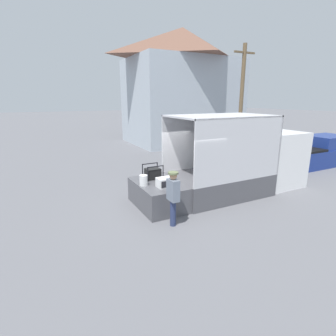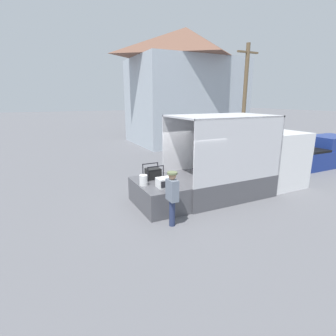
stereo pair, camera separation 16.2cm
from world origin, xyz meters
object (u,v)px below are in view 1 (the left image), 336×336
object	(u,v)px
microwave	(165,182)
pickup_truck_blue	(319,153)
box_truck	(248,166)
orange_bucket	(144,180)
worker_person	(173,193)
portable_generator	(153,173)
utility_pole	(242,97)

from	to	relation	value
microwave	pickup_truck_blue	world-z (taller)	pickup_truck_blue
box_truck	orange_bucket	size ratio (longest dim) A/B	16.32
worker_person	pickup_truck_blue	bearing A→B (deg)	14.45
box_truck	worker_person	xyz separation A→B (m)	(-4.46, -1.57, 0.04)
portable_generator	worker_person	world-z (taller)	worker_person
microwave	utility_pole	bearing A→B (deg)	37.09
orange_bucket	utility_pole	xyz separation A→B (m)	(10.57, 7.07, 2.83)
microwave	utility_pole	xyz separation A→B (m)	(9.99, 7.55, 2.85)
box_truck	microwave	xyz separation A→B (m)	(-4.20, -0.52, 0.04)
pickup_truck_blue	worker_person	bearing A→B (deg)	-165.55
worker_person	utility_pole	world-z (taller)	utility_pole
portable_generator	worker_person	distance (m)	2.12
microwave	pickup_truck_blue	size ratio (longest dim) A/B	0.10
portable_generator	orange_bucket	distance (m)	0.85
microwave	portable_generator	bearing A→B (deg)	87.93
orange_bucket	pickup_truck_blue	distance (m)	11.68
microwave	worker_person	xyz separation A→B (m)	(-0.26, -1.05, -0.00)
worker_person	microwave	bearing A→B (deg)	76.18
utility_pole	pickup_truck_blue	bearing A→B (deg)	-79.83
box_truck	microwave	world-z (taller)	box_truck
orange_bucket	utility_pole	bearing A→B (deg)	33.79
utility_pole	box_truck	bearing A→B (deg)	-129.46
portable_generator	pickup_truck_blue	size ratio (longest dim) A/B	0.12
microwave	worker_person	world-z (taller)	worker_person
microwave	pickup_truck_blue	distance (m)	11.17
utility_pole	microwave	bearing A→B (deg)	-142.91
microwave	pickup_truck_blue	xyz separation A→B (m)	(11.01, 1.85, -0.35)
worker_person	utility_pole	size ratio (longest dim) A/B	0.23
orange_bucket	worker_person	bearing A→B (deg)	-77.93
orange_bucket	pickup_truck_blue	xyz separation A→B (m)	(11.59, 1.38, -0.37)
box_truck	orange_bucket	distance (m)	4.79
pickup_truck_blue	microwave	bearing A→B (deg)	-170.45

